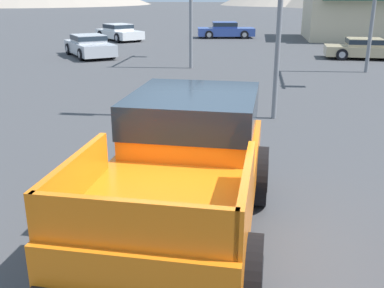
{
  "coord_description": "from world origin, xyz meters",
  "views": [
    {
      "loc": [
        0.62,
        -5.92,
        3.39
      ],
      "look_at": [
        -0.29,
        0.65,
        1.14
      ],
      "focal_mm": 42.0,
      "sensor_mm": 36.0,
      "label": 1
    }
  ],
  "objects_px": {
    "orange_pickup_truck": "(186,160)",
    "parked_car_tan": "(365,48)",
    "parked_car_blue": "(225,30)",
    "parked_car_white": "(119,32)",
    "parked_car_silver": "(89,45)"
  },
  "relations": [
    {
      "from": "orange_pickup_truck",
      "to": "parked_car_tan",
      "type": "bearing_deg",
      "value": 73.3
    },
    {
      "from": "parked_car_white",
      "to": "parked_car_silver",
      "type": "relative_size",
      "value": 0.94
    },
    {
      "from": "orange_pickup_truck",
      "to": "parked_car_tan",
      "type": "distance_m",
      "value": 20.5
    },
    {
      "from": "parked_car_white",
      "to": "parked_car_silver",
      "type": "xyz_separation_m",
      "value": [
        0.92,
        -8.69,
        -0.0
      ]
    },
    {
      "from": "orange_pickup_truck",
      "to": "parked_car_blue",
      "type": "bearing_deg",
      "value": 95.17
    },
    {
      "from": "parked_car_tan",
      "to": "parked_car_silver",
      "type": "distance_m",
      "value": 14.92
    },
    {
      "from": "parked_car_white",
      "to": "parked_car_blue",
      "type": "distance_m",
      "value": 8.19
    },
    {
      "from": "orange_pickup_truck",
      "to": "parked_car_silver",
      "type": "xyz_separation_m",
      "value": [
        -8.18,
        18.25,
        -0.53
      ]
    },
    {
      "from": "parked_car_tan",
      "to": "parked_car_silver",
      "type": "height_order",
      "value": "parked_car_silver"
    },
    {
      "from": "orange_pickup_truck",
      "to": "parked_car_silver",
      "type": "distance_m",
      "value": 20.0
    },
    {
      "from": "orange_pickup_truck",
      "to": "parked_car_blue",
      "type": "xyz_separation_m",
      "value": [
        -1.45,
        29.91,
        -0.52
      ]
    },
    {
      "from": "parked_car_blue",
      "to": "parked_car_silver",
      "type": "bearing_deg",
      "value": -38.74
    },
    {
      "from": "parked_car_white",
      "to": "parked_car_blue",
      "type": "height_order",
      "value": "parked_car_blue"
    },
    {
      "from": "orange_pickup_truck",
      "to": "parked_car_blue",
      "type": "distance_m",
      "value": 29.95
    },
    {
      "from": "parked_car_tan",
      "to": "parked_car_blue",
      "type": "relative_size",
      "value": 0.94
    }
  ]
}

